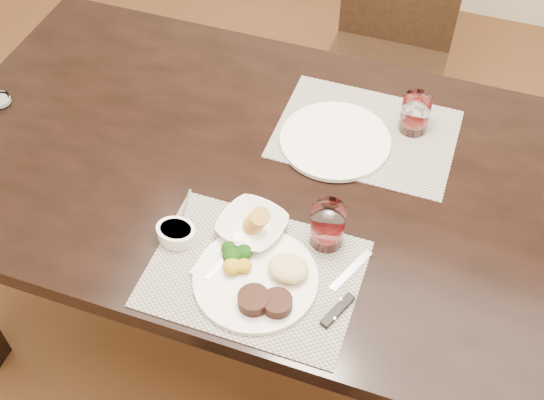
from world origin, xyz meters
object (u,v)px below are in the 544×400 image
(dinner_plate, at_px, (261,279))
(far_plate, at_px, (335,140))
(wine_glass_near, at_px, (327,227))
(steak_knife, at_px, (341,300))
(chair_far, at_px, (389,43))
(cracker_bowl, at_px, (252,226))

(dinner_plate, bearing_deg, far_plate, 72.54)
(wine_glass_near, bearing_deg, steak_knife, -62.85)
(dinner_plate, xyz_separation_m, far_plate, (0.03, 0.47, -0.01))
(dinner_plate, distance_m, far_plate, 0.47)
(chair_far, relative_size, far_plate, 3.15)
(steak_knife, distance_m, wine_glass_near, 0.17)
(cracker_bowl, distance_m, far_plate, 0.36)
(steak_knife, xyz_separation_m, far_plate, (-0.14, 0.46, 0.00))
(dinner_plate, relative_size, cracker_bowl, 1.53)
(wine_glass_near, distance_m, far_plate, 0.32)
(chair_far, xyz_separation_m, cracker_bowl, (-0.09, -1.14, 0.27))
(cracker_bowl, distance_m, wine_glass_near, 0.17)
(chair_far, distance_m, wine_glass_near, 1.15)
(dinner_plate, bearing_deg, steak_knife, -9.25)
(dinner_plate, height_order, steak_knife, dinner_plate)
(chair_far, xyz_separation_m, dinner_plate, (-0.03, -1.27, 0.27))
(chair_far, xyz_separation_m, far_plate, (0.01, -0.80, 0.26))
(steak_knife, distance_m, far_plate, 0.48)
(cracker_bowl, bearing_deg, steak_knife, -25.32)
(chair_far, xyz_separation_m, wine_glass_near, (0.07, -1.11, 0.30))
(far_plate, bearing_deg, steak_knife, -72.67)
(cracker_bowl, height_order, wine_glass_near, wine_glass_near)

